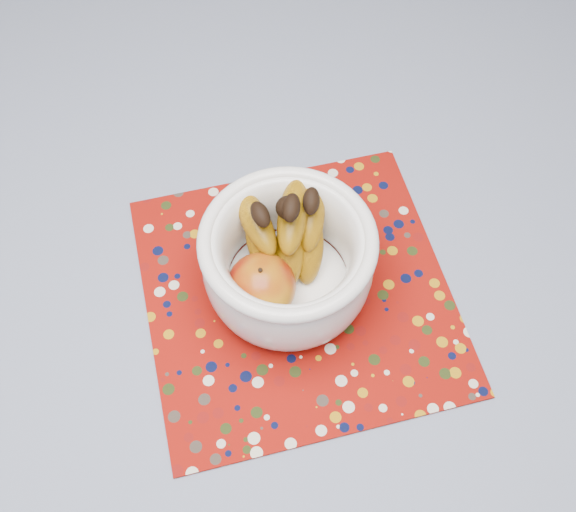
% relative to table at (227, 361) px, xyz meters
% --- Properties ---
extents(table, '(1.20, 1.20, 0.75)m').
position_rel_table_xyz_m(table, '(0.00, 0.00, 0.00)').
color(table, brown).
rests_on(table, ground).
extents(tablecloth, '(1.32, 1.32, 0.01)m').
position_rel_table_xyz_m(tablecloth, '(0.00, 0.00, 0.08)').
color(tablecloth, slate).
rests_on(tablecloth, table).
extents(placemat, '(0.44, 0.44, 0.00)m').
position_rel_table_xyz_m(placemat, '(0.09, 0.06, 0.09)').
color(placemat, maroon).
rests_on(placemat, tablecloth).
extents(fruit_bowl, '(0.19, 0.19, 0.15)m').
position_rel_table_xyz_m(fruit_bowl, '(0.07, 0.07, 0.16)').
color(fruit_bowl, white).
rests_on(fruit_bowl, placemat).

